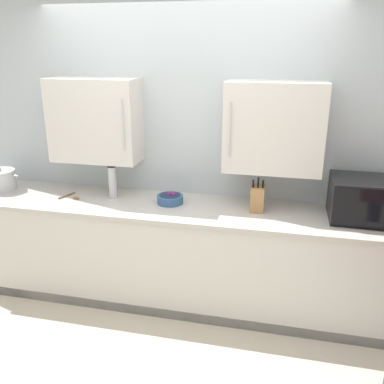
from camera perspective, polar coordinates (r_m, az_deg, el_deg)
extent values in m
plane|color=#B7AD99|center=(3.33, -5.56, -21.20)|extent=(9.45, 9.45, 0.00)
cube|color=#B2BCC1|center=(3.69, -0.78, 7.78)|extent=(4.32, 0.10, 2.83)
cube|color=beige|center=(3.73, -13.21, 9.58)|extent=(0.78, 0.32, 0.71)
cylinder|color=#B7BABF|center=(3.44, -9.47, 9.03)|extent=(0.01, 0.01, 0.43)
cube|color=beige|center=(3.36, 11.24, 8.69)|extent=(0.78, 0.32, 0.71)
cylinder|color=#B7BABF|center=(3.22, 5.22, 8.50)|extent=(0.01, 0.01, 0.43)
cube|color=beige|center=(3.67, -2.13, -8.67)|extent=(3.95, 0.66, 0.86)
cube|color=#BCB7AD|center=(3.49, -2.23, -2.15)|extent=(3.99, 0.70, 0.03)
cube|color=black|center=(3.63, -3.35, -16.29)|extent=(3.95, 0.04, 0.09)
cube|color=black|center=(3.43, 22.97, -0.93)|extent=(0.54, 0.41, 0.32)
cube|color=beige|center=(3.40, 21.74, -0.90)|extent=(0.35, 0.35, 0.26)
cube|color=black|center=(3.22, 22.22, -2.11)|extent=(0.39, 0.03, 0.30)
cylinder|color=#B7BABF|center=(4.23, -24.93, 1.40)|extent=(0.28, 0.28, 0.17)
cylinder|color=#B7BABF|center=(4.12, -23.23, 2.05)|extent=(0.05, 0.02, 0.02)
cylinder|color=#B7BABF|center=(3.67, -10.90, 1.29)|extent=(0.07, 0.07, 0.28)
cylinder|color=black|center=(3.63, -11.06, 3.64)|extent=(0.07, 0.07, 0.03)
cylinder|color=#335684|center=(3.53, -3.04, -0.99)|extent=(0.22, 0.22, 0.07)
cylinder|color=#192B42|center=(3.52, -3.05, -0.76)|extent=(0.18, 0.18, 0.04)
sphere|color=orange|center=(3.53, -2.64, -0.41)|extent=(0.05, 0.05, 0.05)
sphere|color=red|center=(3.55, -2.90, -0.29)|extent=(0.05, 0.05, 0.05)
sphere|color=#511E5B|center=(3.52, -3.26, -0.47)|extent=(0.05, 0.05, 0.05)
sphere|color=#511E5B|center=(3.52, -2.52, -0.43)|extent=(0.06, 0.06, 0.06)
sphere|color=#511E5B|center=(3.53, -3.25, -0.39)|extent=(0.06, 0.06, 0.06)
cube|color=#A37547|center=(3.38, 9.02, -0.91)|extent=(0.11, 0.15, 0.20)
cylinder|color=black|center=(3.32, 8.45, 1.17)|extent=(0.02, 0.02, 0.06)
cylinder|color=black|center=(3.31, 9.12, 1.29)|extent=(0.02, 0.02, 0.08)
cylinder|color=black|center=(3.32, 9.77, 1.08)|extent=(0.02, 0.02, 0.06)
cylinder|color=brown|center=(3.85, -16.88, -0.45)|extent=(0.08, 0.18, 0.01)
ellipsoid|color=brown|center=(3.76, -15.67, -0.80)|extent=(0.08, 0.06, 0.02)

